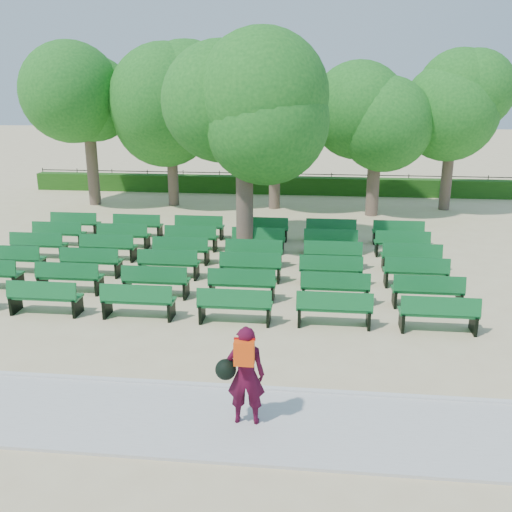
# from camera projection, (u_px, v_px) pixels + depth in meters

# --- Properties ---
(ground) EXTENTS (120.00, 120.00, 0.00)m
(ground) POSITION_uv_depth(u_px,v_px,m) (237.00, 281.00, 16.99)
(ground) COLOR #D0BA8A
(paving) EXTENTS (30.00, 2.20, 0.06)m
(paving) POSITION_uv_depth(u_px,v_px,m) (177.00, 420.00, 9.95)
(paving) COLOR beige
(paving) RESTS_ON ground
(curb) EXTENTS (30.00, 0.12, 0.10)m
(curb) POSITION_uv_depth(u_px,v_px,m) (191.00, 385.00, 11.04)
(curb) COLOR silver
(curb) RESTS_ON ground
(hedge) EXTENTS (26.00, 0.70, 0.90)m
(hedge) POSITION_uv_depth(u_px,v_px,m) (274.00, 185.00, 30.17)
(hedge) COLOR #1F5115
(hedge) RESTS_ON ground
(fence) EXTENTS (26.00, 0.10, 1.02)m
(fence) POSITION_uv_depth(u_px,v_px,m) (275.00, 192.00, 30.68)
(fence) COLOR black
(fence) RESTS_ON ground
(tree_line) EXTENTS (21.80, 6.80, 7.04)m
(tree_line) POSITION_uv_depth(u_px,v_px,m) (267.00, 209.00, 26.50)
(tree_line) COLOR #227120
(tree_line) RESTS_ON ground
(bench_array) EXTENTS (1.86, 0.72, 1.15)m
(bench_array) POSITION_uv_depth(u_px,v_px,m) (214.00, 268.00, 17.83)
(bench_array) COLOR #11622A
(bench_array) RESTS_ON ground
(tree_among) EXTENTS (5.06, 5.06, 7.05)m
(tree_among) POSITION_uv_depth(u_px,v_px,m) (244.00, 112.00, 18.37)
(tree_among) COLOR brown
(tree_among) RESTS_ON ground
(person) EXTENTS (0.84, 0.51, 1.78)m
(person) POSITION_uv_depth(u_px,v_px,m) (244.00, 374.00, 9.58)
(person) COLOR #41091F
(person) RESTS_ON ground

